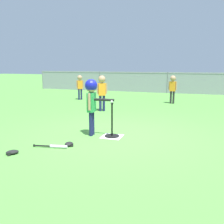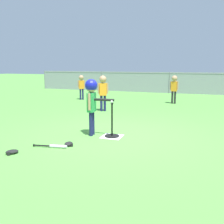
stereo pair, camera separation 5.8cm
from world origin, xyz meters
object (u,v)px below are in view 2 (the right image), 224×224
(batter_child, at_px, (92,96))
(fielder_deep_right, at_px, (174,86))
(glove_near_bats, at_px, (69,144))
(baseball_on_tee, at_px, (112,101))
(glove_by_plate, at_px, (12,152))
(fielder_deep_center, at_px, (103,88))
(fielder_near_left, at_px, (81,84))
(spare_bat_silver, at_px, (55,146))
(batting_tee, at_px, (112,131))

(batter_child, xyz_separation_m, fielder_deep_right, (1.20, 5.36, -0.17))
(glove_near_bats, bearing_deg, baseball_on_tee, 56.28)
(batter_child, xyz_separation_m, glove_by_plate, (-0.85, -1.58, -0.86))
(glove_by_plate, bearing_deg, fielder_deep_center, 90.21)
(baseball_on_tee, bearing_deg, fielder_deep_right, 82.08)
(batter_child, distance_m, fielder_near_left, 5.90)
(fielder_near_left, xyz_separation_m, glove_near_bats, (2.70, -6.00, -0.67))
(baseball_on_tee, xyz_separation_m, spare_bat_silver, (-0.77, -1.08, -0.75))
(fielder_deep_center, bearing_deg, fielder_near_left, 130.17)
(batting_tee, xyz_separation_m, baseball_on_tee, (0.00, 0.00, 0.66))
(glove_near_bats, bearing_deg, glove_by_plate, -134.08)
(fielder_near_left, height_order, spare_bat_silver, fielder_near_left)
(baseball_on_tee, height_order, glove_by_plate, baseball_on_tee)
(baseball_on_tee, xyz_separation_m, fielder_near_left, (-3.28, 5.13, -0.08))
(fielder_near_left, height_order, glove_by_plate, fielder_near_left)
(batting_tee, bearing_deg, baseball_on_tee, 0.00)
(fielder_near_left, bearing_deg, batting_tee, -57.37)
(glove_by_plate, bearing_deg, spare_bat_silver, 45.16)
(baseball_on_tee, distance_m, glove_near_bats, 1.29)
(fielder_near_left, relative_size, glove_by_plate, 4.03)
(batting_tee, bearing_deg, fielder_near_left, 122.63)
(fielder_deep_right, bearing_deg, glove_by_plate, -106.44)
(batting_tee, distance_m, glove_near_bats, 1.06)
(baseball_on_tee, height_order, glove_near_bats, baseball_on_tee)
(glove_by_plate, bearing_deg, fielder_deep_right, 73.56)
(fielder_deep_center, bearing_deg, spare_bat_silver, -81.86)
(fielder_near_left, xyz_separation_m, glove_by_plate, (1.98, -6.75, -0.67))
(fielder_deep_right, height_order, fielder_near_left, fielder_deep_right)
(fielder_deep_right, xyz_separation_m, fielder_deep_center, (-2.06, -2.51, 0.05))
(batter_child, relative_size, fielder_deep_center, 1.04)
(batter_child, relative_size, fielder_near_left, 1.15)
(batter_child, height_order, spare_bat_silver, batter_child)
(batter_child, bearing_deg, baseball_on_tee, 5.09)
(fielder_deep_right, distance_m, glove_by_plate, 7.27)
(spare_bat_silver, bearing_deg, fielder_deep_right, 76.73)
(fielder_deep_center, relative_size, glove_by_plate, 4.43)
(fielder_deep_center, bearing_deg, baseball_on_tee, -64.74)
(batter_child, relative_size, spare_bat_silver, 1.86)
(batting_tee, height_order, glove_by_plate, batting_tee)
(baseball_on_tee, xyz_separation_m, glove_by_plate, (-1.31, -1.62, -0.75))
(glove_by_plate, bearing_deg, baseball_on_tee, 51.13)
(glove_by_plate, xyz_separation_m, glove_near_bats, (0.72, 0.75, 0.00))
(fielder_deep_center, xyz_separation_m, spare_bat_silver, (0.56, -3.89, -0.74))
(fielder_deep_right, bearing_deg, baseball_on_tee, -97.92)
(glove_near_bats, bearing_deg, fielder_deep_center, 101.37)
(spare_bat_silver, height_order, glove_by_plate, glove_by_plate)
(batting_tee, bearing_deg, fielder_deep_right, 82.08)
(fielder_deep_right, xyz_separation_m, fielder_near_left, (-4.02, -0.19, -0.02))
(batter_child, height_order, glove_by_plate, batter_child)
(batter_child, bearing_deg, spare_bat_silver, -106.72)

